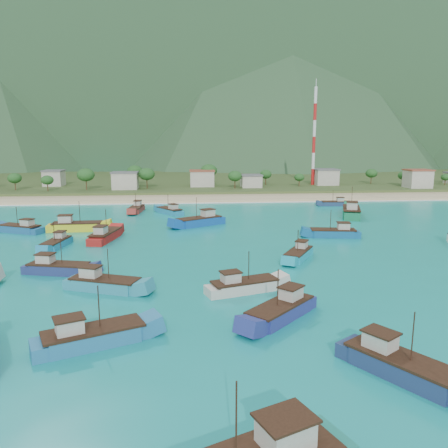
{
  "coord_description": "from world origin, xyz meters",
  "views": [
    {
      "loc": [
        -8.86,
        -67.84,
        19.54
      ],
      "look_at": [
        -1.53,
        18.0,
        3.0
      ],
      "focal_mm": 35.0,
      "sensor_mm": 36.0,
      "label": 1
    }
  ],
  "objects": [
    {
      "name": "ground",
      "position": [
        0.0,
        0.0,
        0.0
      ],
      "size": [
        600.0,
        600.0,
        0.0
      ],
      "primitive_type": "plane",
      "color": "#0B827A",
      "rests_on": "ground"
    },
    {
      "name": "beach",
      "position": [
        0.0,
        79.0,
        0.0
      ],
      "size": [
        400.0,
        18.0,
        1.2
      ],
      "primitive_type": "cube",
      "color": "beige",
      "rests_on": "ground"
    },
    {
      "name": "land",
      "position": [
        0.0,
        140.0,
        0.0
      ],
      "size": [
        400.0,
        110.0,
        2.4
      ],
      "primitive_type": "cube",
      "color": "#385123",
      "rests_on": "ground"
    },
    {
      "name": "surf_line",
      "position": [
        0.0,
        69.5,
        0.0
      ],
      "size": [
        400.0,
        2.5,
        0.08
      ],
      "primitive_type": "cube",
      "color": "white",
      "rests_on": "ground"
    },
    {
      "name": "mountains",
      "position": [
        -18.31,
        403.81,
        106.83
      ],
      "size": [
        1520.0,
        440.0,
        260.0
      ],
      "color": "slate",
      "rests_on": "ground"
    },
    {
      "name": "village",
      "position": [
        8.39,
        101.66,
        4.51
      ],
      "size": [
        203.67,
        28.64,
        6.56
      ],
      "color": "beige",
      "rests_on": "ground"
    },
    {
      "name": "vegetation",
      "position": [
        -12.45,
        102.96,
        5.37
      ],
      "size": [
        278.46,
        26.42,
        8.87
      ],
      "color": "#235623",
      "rests_on": "ground"
    },
    {
      "name": "radio_tower",
      "position": [
        42.73,
        108.0,
        21.04
      ],
      "size": [
        1.2,
        1.2,
        38.88
      ],
      "color": "red",
      "rests_on": "ground"
    },
    {
      "name": "boat_0",
      "position": [
        -28.27,
        -3.39,
        0.68
      ],
      "size": [
        10.38,
        5.17,
        5.89
      ],
      "rotation": [
        0.0,
        0.0,
        4.48
      ],
      "color": "navy",
      "rests_on": "ground"
    },
    {
      "name": "boat_1",
      "position": [
        -20.05,
        -11.44,
        0.72
      ],
      "size": [
        10.77,
        6.46,
        6.12
      ],
      "rotation": [
        0.0,
        0.0,
        4.36
      ],
      "color": "teal",
      "rests_on": "ground"
    },
    {
      "name": "boat_2",
      "position": [
        -25.21,
        18.53,
        0.78
      ],
      "size": [
        5.41,
        11.38,
        6.47
      ],
      "rotation": [
        0.0,
        0.0,
        6.08
      ],
      "color": "#AB1B18",
      "rests_on": "ground"
    },
    {
      "name": "boat_4",
      "position": [
        21.13,
        17.58,
        0.7
      ],
      "size": [
        10.53,
        4.47,
        6.02
      ],
      "rotation": [
        0.0,
        0.0,
        1.42
      ],
      "color": "#0F598E",
      "rests_on": "ground"
    },
    {
      "name": "boat_5",
      "position": [
        -33.22,
        28.41,
        0.87
      ],
      "size": [
        11.88,
        3.96,
        6.94
      ],
      "rotation": [
        0.0,
        0.0,
        4.75
      ],
      "color": "yellow",
      "rests_on": "ground"
    },
    {
      "name": "boat_6",
      "position": [
        35.99,
        60.34,
        0.53
      ],
      "size": [
        8.76,
        3.14,
        5.08
      ],
      "rotation": [
        0.0,
        0.0,
        1.5
      ],
      "color": "navy",
      "rests_on": "ground"
    },
    {
      "name": "boat_9",
      "position": [
        -5.92,
        32.32,
        0.89
      ],
      "size": [
        12.08,
        9.22,
        7.08
      ],
      "rotation": [
        0.0,
        0.0,
        2.11
      ],
      "color": "#104DA4",
      "rests_on": "ground"
    },
    {
      "name": "boat_11",
      "position": [
        -33.21,
        13.58,
        0.56
      ],
      "size": [
        4.0,
        9.18,
        5.25
      ],
      "rotation": [
        0.0,
        0.0,
        2.98
      ],
      "color": "#1E8ABA",
      "rests_on": "ground"
    },
    {
      "name": "boat_13",
      "position": [
        1.44,
        -22.57,
        0.74
      ],
      "size": [
        9.67,
        9.69,
        6.25
      ],
      "rotation": [
        0.0,
        0.0,
        2.36
      ],
      "color": "navy",
      "rests_on": "ground"
    },
    {
      "name": "boat_14",
      "position": [
        -18.26,
        -27.59,
        0.76
      ],
      "size": [
        11.09,
        7.18,
        6.33
      ],
      "rotation": [
        0.0,
        0.0,
        5.12
      ],
      "color": "teal",
      "rests_on": "ground"
    },
    {
      "name": "boat_15",
      "position": [
        33.8,
        41.19,
        1.08
      ],
      "size": [
        8.33,
        14.3,
        8.11
      ],
      "rotation": [
        0.0,
        0.0,
        5.95
      ],
      "color": "#137347",
      "rests_on": "ground"
    },
    {
      "name": "boat_16",
      "position": [
        -22.92,
        53.5,
        0.66
      ],
      "size": [
        3.92,
        10.08,
        5.81
      ],
      "rotation": [
        0.0,
        0.0,
        3.04
      ],
      "color": "#9C3029",
      "rests_on": "ground"
    },
    {
      "name": "boat_17",
      "position": [
        -1.7,
        -13.73,
        0.67
      ],
      "size": [
        10.27,
        5.83,
        5.82
      ],
      "rotation": [
        0.0,
        0.0,
        5.03
      ],
      "color": "beige",
      "rests_on": "ground"
    },
    {
      "name": "boat_20",
      "position": [
        8.79,
        -35.48,
        0.77
      ],
      "size": [
        8.71,
        10.73,
        6.38
      ],
      "rotation": [
        0.0,
        0.0,
        3.74
      ],
      "color": "navy",
      "rests_on": "ground"
    },
    {
      "name": "boat_23",
      "position": [
        -44.71,
        27.74,
        0.7
      ],
      "size": [
        10.49,
        6.94,
        6.01
      ],
      "rotation": [
        0.0,
        0.0,
        1.14
      ],
      "color": "#1B5A8F",
      "rests_on": "ground"
    },
    {
      "name": "boat_24",
      "position": [
        -13.58,
        49.39,
        0.65
      ],
      "size": [
        7.88,
        9.62,
        5.74
      ],
      "rotation": [
        0.0,
        0.0,
        0.61
      ],
      "color": "teal",
      "rests_on": "ground"
    },
    {
      "name": "boat_30",
      "position": [
        9.71,
        1.92,
        0.59
      ],
      "size": [
        7.01,
        9.23,
        5.4
      ],
      "rotation": [
        0.0,
        0.0,
        2.6
      ],
      "color": "#16A3BE",
      "rests_on": "ground"
    }
  ]
}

